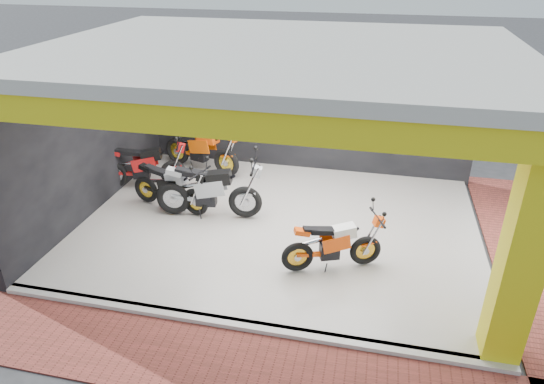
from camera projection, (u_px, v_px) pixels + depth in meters
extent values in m
plane|color=#2D2D30|center=(255.00, 287.00, 8.32)|extent=(80.00, 80.00, 0.00)
cube|color=silver|center=(279.00, 226.00, 10.03)|extent=(8.00, 6.00, 0.10)
cube|color=beige|center=(280.00, 51.00, 8.44)|extent=(8.40, 6.40, 0.20)
cube|color=black|center=(305.00, 104.00, 11.97)|extent=(8.20, 0.20, 3.50)
cube|color=black|center=(87.00, 134.00, 10.08)|extent=(0.20, 6.20, 3.50)
cube|color=yellow|center=(524.00, 253.00, 6.14)|extent=(0.50, 0.50, 3.50)
cube|color=yellow|center=(230.00, 121.00, 5.96)|extent=(8.40, 0.30, 0.40)
cube|color=yellow|center=(523.00, 80.00, 7.78)|extent=(0.30, 6.40, 0.40)
cube|color=silver|center=(238.00, 325.00, 7.40)|extent=(8.00, 0.20, 0.10)
cube|color=brown|center=(222.00, 365.00, 6.74)|extent=(9.00, 1.40, 0.03)
cube|color=brown|center=(528.00, 257.00, 9.11)|extent=(1.40, 7.00, 0.03)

